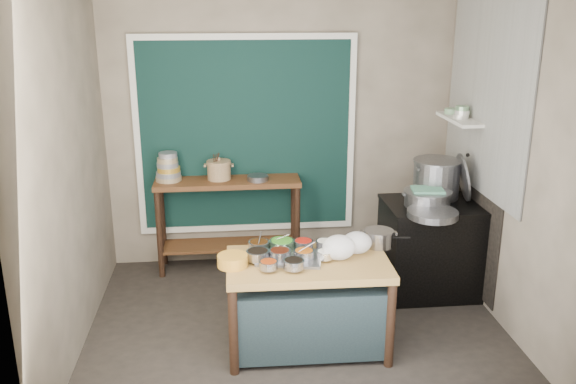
{
  "coord_description": "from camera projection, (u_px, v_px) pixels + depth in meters",
  "views": [
    {
      "loc": [
        -0.55,
        -4.59,
        2.67
      ],
      "look_at": [
        -0.05,
        0.25,
        1.13
      ],
      "focal_mm": 38.0,
      "sensor_mm": 36.0,
      "label": 1
    }
  ],
  "objects": [
    {
      "name": "stock_pot",
      "position": [
        436.0,
        178.0,
        5.73
      ],
      "size": [
        0.61,
        0.61,
        0.36
      ],
      "primitive_type": null,
      "rotation": [
        0.0,
        0.0,
        0.41
      ],
      "color": "gray",
      "rests_on": "stove_top"
    },
    {
      "name": "utensil_cup",
      "position": [
        216.0,
        176.0,
        6.06
      ],
      "size": [
        0.17,
        0.17,
        0.08
      ],
      "primitive_type": "cylinder",
      "rotation": [
        0.0,
        0.0,
        -0.26
      ],
      "color": "gray",
      "rests_on": "back_counter"
    },
    {
      "name": "tile_panel",
      "position": [
        486.0,
        97.0,
        5.34
      ],
      "size": [
        0.02,
        1.7,
        1.7
      ],
      "primitive_type": "cube",
      "color": "#B2B2AA",
      "rests_on": "right_wall"
    },
    {
      "name": "back_wall",
      "position": [
        280.0,
        130.0,
        6.22
      ],
      "size": [
        3.5,
        0.02,
        2.8
      ],
      "primitive_type": "cube",
      "color": "gray",
      "rests_on": "floor"
    },
    {
      "name": "prep_table",
      "position": [
        308.0,
        305.0,
        4.8
      ],
      "size": [
        1.26,
        0.74,
        0.75
      ],
      "primitive_type": "cube",
      "rotation": [
        0.0,
        0.0,
        -0.02
      ],
      "color": "olive",
      "rests_on": "floor"
    },
    {
      "name": "curtain_panel",
      "position": [
        246.0,
        136.0,
        6.16
      ],
      "size": [
        2.1,
        0.02,
        1.9
      ],
      "primitive_type": "cube",
      "color": "black",
      "rests_on": "back_wall"
    },
    {
      "name": "back_counter",
      "position": [
        229.0,
        224.0,
        6.23
      ],
      "size": [
        1.45,
        0.4,
        0.95
      ],
      "primitive_type": "cube",
      "color": "#512C17",
      "rests_on": "floor"
    },
    {
      "name": "saucepan",
      "position": [
        378.0,
        238.0,
        4.95
      ],
      "size": [
        0.29,
        0.29,
        0.14
      ],
      "primitive_type": null,
      "rotation": [
        0.0,
        0.0,
        -0.21
      ],
      "color": "gray",
      "rests_on": "prep_table"
    },
    {
      "name": "left_wall",
      "position": [
        67.0,
        175.0,
        4.61
      ],
      "size": [
        0.02,
        3.0,
        2.8
      ],
      "primitive_type": "cube",
      "color": "gray",
      "rests_on": "floor"
    },
    {
      "name": "stove_top",
      "position": [
        436.0,
        205.0,
        5.6
      ],
      "size": [
        0.92,
        0.69,
        0.03
      ],
      "primitive_type": "cube",
      "color": "black",
      "rests_on": "stove_block"
    },
    {
      "name": "ceramic_crock",
      "position": [
        219.0,
        171.0,
        6.08
      ],
      "size": [
        0.27,
        0.27,
        0.17
      ],
      "primitive_type": null,
      "rotation": [
        0.0,
        0.0,
        -0.09
      ],
      "color": "#937450",
      "rests_on": "back_counter"
    },
    {
      "name": "bowl_stack",
      "position": [
        169.0,
        169.0,
        6.01
      ],
      "size": [
        0.25,
        0.25,
        0.29
      ],
      "color": "tan",
      "rests_on": "back_counter"
    },
    {
      "name": "stove_block",
      "position": [
        432.0,
        249.0,
        5.73
      ],
      "size": [
        0.9,
        0.68,
        0.85
      ],
      "primitive_type": "cube",
      "color": "black",
      "rests_on": "floor"
    },
    {
      "name": "wall_shelf",
      "position": [
        460.0,
        119.0,
        5.69
      ],
      "size": [
        0.22,
        0.7,
        0.03
      ],
      "primitive_type": "cube",
      "color": "beige",
      "rests_on": "right_wall"
    },
    {
      "name": "floor",
      "position": [
        296.0,
        327.0,
        5.21
      ],
      "size": [
        3.5,
        3.0,
        0.02
      ],
      "primitive_type": "cube",
      "color": "#29241F",
      "rests_on": "ground"
    },
    {
      "name": "shallow_pan",
      "position": [
        433.0,
        214.0,
        5.24
      ],
      "size": [
        0.51,
        0.51,
        0.06
      ],
      "primitive_type": "cylinder",
      "rotation": [
        0.0,
        0.0,
        0.19
      ],
      "color": "gray",
      "rests_on": "stove_top"
    },
    {
      "name": "right_wall",
      "position": [
        512.0,
        163.0,
        4.96
      ],
      "size": [
        0.02,
        3.0,
        2.8
      ],
      "primitive_type": "cube",
      "color": "gray",
      "rests_on": "floor"
    },
    {
      "name": "wide_bowl",
      "position": [
        258.0,
        178.0,
        6.05
      ],
      "size": [
        0.26,
        0.26,
        0.05
      ],
      "primitive_type": "cylinder",
      "rotation": [
        0.0,
        0.0,
        -0.29
      ],
      "color": "gray",
      "rests_on": "back_counter"
    },
    {
      "name": "condiment_bowls",
      "position": [
        286.0,
        252.0,
        4.72
      ],
      "size": [
        0.7,
        0.54,
        0.08
      ],
      "color": "gray",
      "rests_on": "condiment_tray"
    },
    {
      "name": "pot_lid",
      "position": [
        464.0,
        177.0,
        5.62
      ],
      "size": [
        0.18,
        0.46,
        0.45
      ],
      "primitive_type": "cylinder",
      "rotation": [
        0.0,
        1.36,
        -0.15
      ],
      "color": "gray",
      "rests_on": "stove_top"
    },
    {
      "name": "soot_patch",
      "position": [
        471.0,
        217.0,
        5.78
      ],
      "size": [
        0.01,
        1.3,
        1.3
      ],
      "primitive_type": "cube",
      "color": "black",
      "rests_on": "right_wall"
    },
    {
      "name": "curtain_frame",
      "position": [
        246.0,
        136.0,
        6.15
      ],
      "size": [
        2.22,
        0.03,
        2.02
      ],
      "primitive_type": null,
      "color": "beige",
      "rests_on": "back_wall"
    },
    {
      "name": "steamer",
      "position": [
        427.0,
        198.0,
        5.51
      ],
      "size": [
        0.46,
        0.46,
        0.14
      ],
      "primitive_type": null,
      "rotation": [
        0.0,
        0.0,
        0.05
      ],
      "color": "gray",
      "rests_on": "stove_top"
    },
    {
      "name": "condiment_tray",
      "position": [
        290.0,
        258.0,
        4.71
      ],
      "size": [
        0.55,
        0.45,
        0.02
      ],
      "primitive_type": "cube",
      "rotation": [
        0.0,
        0.0,
        -0.21
      ],
      "color": "gray",
      "rests_on": "prep_table"
    },
    {
      "name": "yellow_basin",
      "position": [
        233.0,
        261.0,
        4.58
      ],
      "size": [
        0.26,
        0.26,
        0.09
      ],
      "primitive_type": "cylinder",
      "rotation": [
        0.0,
        0.0,
        0.12
      ],
      "color": "#BA7820",
      "rests_on": "prep_table"
    },
    {
      "name": "plastic_bag_a",
      "position": [
        339.0,
        247.0,
        4.69
      ],
      "size": [
        0.28,
        0.24,
        0.19
      ],
      "primitive_type": "ellipsoid",
      "rotation": [
        0.0,
        0.0,
        0.09
      ],
      "color": "white",
      "rests_on": "prep_table"
    },
    {
      "name": "plastic_bag_b",
      "position": [
        357.0,
        243.0,
        4.8
      ],
      "size": [
        0.28,
        0.26,
        0.18
      ],
      "primitive_type": "ellipsoid",
      "rotation": [
        0.0,
        0.0,
        0.28
      ],
      "color": "white",
      "rests_on": "prep_table"
    },
    {
      "name": "green_cloth",
      "position": [
        428.0,
        190.0,
        5.48
      ],
      "size": [
        0.3,
        0.25,
        0.02
      ],
      "primitive_type": "cube",
      "rotation": [
        0.0,
        0.0,
        -0.13
      ],
      "color": "#4B8360",
      "rests_on": "steamer"
    },
    {
      "name": "shelf_bowl_green",
      "position": [
        452.0,
        111.0,
        5.88
      ],
      "size": [
        0.15,
        0.15,
        0.05
      ],
      "primitive_type": "cylinder",
      "rotation": [
        0.0,
        0.0,
        0.08
      ],
      "color": "gray",
      "rests_on": "wall_shelf"
    },
    {
      "name": "shelf_bowl_stack",
      "position": [
        462.0,
        113.0,
        5.64
      ],
      "size": [
        0.14,
        0.14,
        0.12
      ],
      "color": "silver",
      "rests_on": "wall_shelf"
    }
  ]
}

